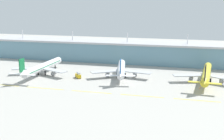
{
  "coord_description": "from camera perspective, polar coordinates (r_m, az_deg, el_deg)",
  "views": [
    {
      "loc": [
        60.06,
        -185.74,
        60.04
      ],
      "look_at": [
        1.35,
        37.47,
        7.0
      ],
      "focal_mm": 49.09,
      "sensor_mm": 36.0,
      "label": 1
    }
  ],
  "objects": [
    {
      "name": "fuel_truck",
      "position": [
        241.49,
        -6.32,
        -0.98
      ],
      "size": [
        6.65,
        7.17,
        4.95
      ],
      "color": "gold",
      "rests_on": "ground"
    },
    {
      "name": "taxiway_stripe_east",
      "position": [
        195.15,
        15.53,
        -5.46
      ],
      "size": [
        28.0,
        0.7,
        0.04
      ],
      "primitive_type": "cube",
      "color": "yellow",
      "rests_on": "ground"
    },
    {
      "name": "ground_plane",
      "position": [
        204.24,
        -3.05,
        -4.17
      ],
      "size": [
        600.0,
        600.0,
        0.0
      ],
      "primitive_type": "plane",
      "color": "#A8A59E"
    },
    {
      "name": "airliner_far",
      "position": [
        236.88,
        17.19,
        -0.72
      ],
      "size": [
        48.65,
        68.52,
        18.9
      ],
      "color": "yellow",
      "rests_on": "ground"
    },
    {
      "name": "airliner_middle",
      "position": [
        241.96,
        1.73,
        0.14
      ],
      "size": [
        47.75,
        58.14,
        18.9
      ],
      "color": "white",
      "rests_on": "ground"
    },
    {
      "name": "terminal_building",
      "position": [
        301.84,
        3.06,
        3.46
      ],
      "size": [
        288.0,
        34.0,
        29.37
      ],
      "color": "#6693A8",
      "rests_on": "ground"
    },
    {
      "name": "taxiway_stripe_west",
      "position": [
        235.02,
        -19.8,
        -2.64
      ],
      "size": [
        28.0,
        0.7,
        0.04
      ],
      "primitive_type": "cube",
      "color": "yellow",
      "rests_on": "ground"
    },
    {
      "name": "safety_cone_nose_front",
      "position": [
        223.38,
        16.2,
        -3.08
      ],
      "size": [
        0.56,
        0.56,
        0.7
      ],
      "primitive_type": "cone",
      "color": "orange",
      "rests_on": "ground"
    },
    {
      "name": "taxiway_stripe_mid_east",
      "position": [
        197.24,
        5.58,
        -4.84
      ],
      "size": [
        28.0,
        0.7,
        0.04
      ],
      "primitive_type": "cube",
      "color": "yellow",
      "rests_on": "ground"
    },
    {
      "name": "airliner_near",
      "position": [
        256.1,
        -12.87,
        0.53
      ],
      "size": [
        48.79,
        68.75,
        18.9
      ],
      "color": "silver",
      "rests_on": "ground"
    },
    {
      "name": "taxiway_stripe_centre",
      "position": [
        205.03,
        -3.86,
        -4.11
      ],
      "size": [
        28.0,
        0.7,
        0.04
      ],
      "primitive_type": "cube",
      "color": "yellow",
      "rests_on": "ground"
    },
    {
      "name": "taxiway_stripe_mid_west",
      "position": [
        217.9,
        -12.38,
        -3.36
      ],
      "size": [
        28.0,
        0.7,
        0.04
      ],
      "primitive_type": "cube",
      "color": "yellow",
      "rests_on": "ground"
    },
    {
      "name": "safety_cone_left_wingtip",
      "position": [
        220.62,
        15.95,
        -3.27
      ],
      "size": [
        0.56,
        0.56,
        0.7
      ],
      "primitive_type": "cone",
      "color": "orange",
      "rests_on": "ground"
    }
  ]
}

